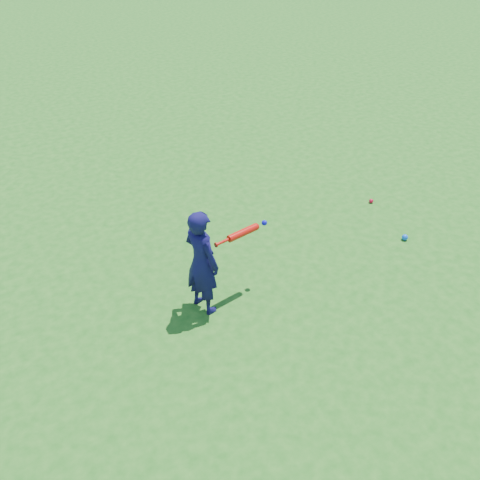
{
  "coord_description": "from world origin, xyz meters",
  "views": [
    {
      "loc": [
        -2.2,
        -4.21,
        3.86
      ],
      "look_at": [
        0.12,
        -0.22,
        0.65
      ],
      "focal_mm": 40.0,
      "sensor_mm": 36.0,
      "label": 1
    }
  ],
  "objects_px": {
    "ground_ball_red": "(371,201)",
    "bat_swing": "(245,232)",
    "child": "(202,262)",
    "ground_ball_blue": "(405,237)"
  },
  "relations": [
    {
      "from": "ground_ball_red",
      "to": "ground_ball_blue",
      "type": "xyz_separation_m",
      "value": [
        -0.25,
        -0.91,
        0.01
      ]
    },
    {
      "from": "child",
      "to": "ground_ball_red",
      "type": "relative_size",
      "value": 19.76
    },
    {
      "from": "bat_swing",
      "to": "child",
      "type": "bearing_deg",
      "value": 175.36
    },
    {
      "from": "child",
      "to": "ground_ball_blue",
      "type": "relative_size",
      "value": 15.49
    },
    {
      "from": "child",
      "to": "ground_ball_red",
      "type": "xyz_separation_m",
      "value": [
        3.02,
        0.75,
        -0.57
      ]
    },
    {
      "from": "ground_ball_red",
      "to": "bat_swing",
      "type": "relative_size",
      "value": 0.09
    },
    {
      "from": "ground_ball_red",
      "to": "ground_ball_blue",
      "type": "distance_m",
      "value": 0.94
    },
    {
      "from": "child",
      "to": "ground_ball_blue",
      "type": "bearing_deg",
      "value": -108.28
    },
    {
      "from": "ground_ball_blue",
      "to": "bat_swing",
      "type": "distance_m",
      "value": 2.36
    },
    {
      "from": "ground_ball_red",
      "to": "ground_ball_blue",
      "type": "bearing_deg",
      "value": -105.34
    }
  ]
}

